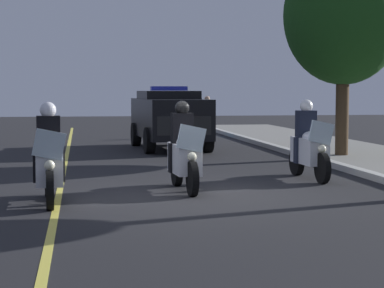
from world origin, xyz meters
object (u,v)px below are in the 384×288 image
at_px(cyclist_background, 207,117).
at_px(tree_far_back, 344,16).
at_px(police_motorcycle_lead_right, 184,154).
at_px(police_suv, 169,116).
at_px(police_motorcycle_trailing, 309,147).
at_px(police_motorcycle_lead_left, 49,162).

distance_m(cyclist_background, tree_far_back, 10.23).
bearing_deg(police_motorcycle_lead_right, cyclist_background, 168.13).
distance_m(police_motorcycle_lead_right, cyclist_background, 15.51).
distance_m(police_suv, tree_far_back, 6.60).
relative_size(cyclist_background, tree_far_back, 0.30).
height_order(police_motorcycle_lead_right, police_motorcycle_trailing, same).
bearing_deg(police_motorcycle_lead_left, police_motorcycle_lead_right, 113.84).
xyz_separation_m(police_motorcycle_trailing, cyclist_background, (-13.88, 0.28, 0.14)).
relative_size(police_motorcycle_lead_left, cyclist_background, 1.22).
relative_size(police_motorcycle_lead_right, police_suv, 0.43).
bearing_deg(tree_far_back, police_motorcycle_lead_left, -49.07).
bearing_deg(tree_far_back, police_motorcycle_lead_right, -43.18).
distance_m(police_motorcycle_trailing, cyclist_background, 13.89).
bearing_deg(police_motorcycle_trailing, tree_far_back, 151.13).
xyz_separation_m(police_motorcycle_lead_left, police_motorcycle_lead_right, (-1.10, 2.49, 0.00)).
distance_m(police_motorcycle_lead_left, cyclist_background, 17.24).
bearing_deg(cyclist_background, police_motorcycle_trailing, -1.14).
bearing_deg(tree_far_back, cyclist_background, -167.26).
distance_m(police_motorcycle_trailing, police_suv, 8.59).
bearing_deg(cyclist_background, police_motorcycle_lead_left, -19.23).
distance_m(police_motorcycle_trailing, tree_far_back, 6.00).
height_order(police_motorcycle_trailing, police_suv, police_suv).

